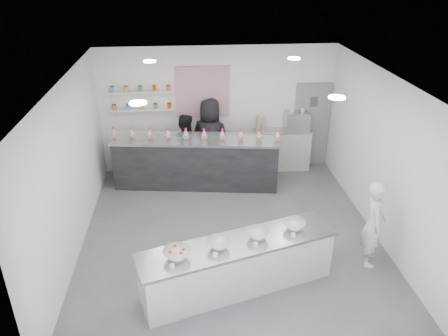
# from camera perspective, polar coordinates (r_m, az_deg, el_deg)

# --- Properties ---
(floor) EXTENTS (6.00, 6.00, 0.00)m
(floor) POSITION_cam_1_polar(r_m,az_deg,el_deg) (8.40, 0.85, -8.81)
(floor) COLOR #515156
(floor) RESTS_ON ground
(ceiling) EXTENTS (6.00, 6.00, 0.00)m
(ceiling) POSITION_cam_1_polar(r_m,az_deg,el_deg) (7.12, 1.01, 11.40)
(ceiling) COLOR white
(ceiling) RESTS_ON floor
(back_wall) EXTENTS (5.50, 0.00, 5.50)m
(back_wall) POSITION_cam_1_polar(r_m,az_deg,el_deg) (10.41, -0.83, 7.60)
(back_wall) COLOR white
(back_wall) RESTS_ON floor
(left_wall) EXTENTS (0.00, 6.00, 6.00)m
(left_wall) POSITION_cam_1_polar(r_m,az_deg,el_deg) (7.86, -19.43, -0.36)
(left_wall) COLOR white
(left_wall) RESTS_ON floor
(right_wall) EXTENTS (0.00, 6.00, 6.00)m
(right_wall) POSITION_cam_1_polar(r_m,az_deg,el_deg) (8.37, 20.00, 1.17)
(right_wall) COLOR white
(right_wall) RESTS_ON floor
(back_door) EXTENTS (0.88, 0.04, 2.10)m
(back_door) POSITION_cam_1_polar(r_m,az_deg,el_deg) (10.94, 11.35, 5.52)
(back_door) COLOR gray
(back_door) RESTS_ON floor
(pattern_panel) EXTENTS (1.25, 0.03, 1.20)m
(pattern_panel) POSITION_cam_1_polar(r_m,az_deg,el_deg) (10.24, -2.82, 9.88)
(pattern_panel) COLOR #A33051
(pattern_panel) RESTS_ON back_wall
(jar_shelf_lower) EXTENTS (1.45, 0.22, 0.04)m
(jar_shelf_lower) POSITION_cam_1_polar(r_m,az_deg,el_deg) (10.31, -10.62, 7.54)
(jar_shelf_lower) COLOR silver
(jar_shelf_lower) RESTS_ON back_wall
(jar_shelf_upper) EXTENTS (1.45, 0.22, 0.04)m
(jar_shelf_upper) POSITION_cam_1_polar(r_m,az_deg,el_deg) (10.19, -10.81, 9.78)
(jar_shelf_upper) COLOR silver
(jar_shelf_upper) RESTS_ON back_wall
(preserve_jars) EXTENTS (1.45, 0.10, 0.56)m
(preserve_jars) POSITION_cam_1_polar(r_m,az_deg,el_deg) (10.21, -10.76, 9.00)
(preserve_jars) COLOR #D85538
(preserve_jars) RESTS_ON jar_shelf_lower
(downlight_0) EXTENTS (0.24, 0.24, 0.02)m
(downlight_0) POSITION_cam_1_polar(r_m,az_deg,el_deg) (6.16, -11.16, 8.34)
(downlight_0) COLOR white
(downlight_0) RESTS_ON ceiling
(downlight_1) EXTENTS (0.24, 0.24, 0.02)m
(downlight_1) POSITION_cam_1_polar(r_m,az_deg,el_deg) (6.49, 14.53, 8.92)
(downlight_1) COLOR white
(downlight_1) RESTS_ON ceiling
(downlight_2) EXTENTS (0.24, 0.24, 0.02)m
(downlight_2) POSITION_cam_1_polar(r_m,az_deg,el_deg) (8.66, -9.68, 13.58)
(downlight_2) COLOR white
(downlight_2) RESTS_ON ceiling
(downlight_3) EXTENTS (0.24, 0.24, 0.02)m
(downlight_3) POSITION_cam_1_polar(r_m,az_deg,el_deg) (8.90, 9.14, 13.96)
(downlight_3) COLOR white
(downlight_3) RESTS_ON ceiling
(prep_counter) EXTENTS (3.22, 1.61, 0.86)m
(prep_counter) POSITION_cam_1_polar(r_m,az_deg,el_deg) (7.01, 1.85, -12.58)
(prep_counter) COLOR #9F9F9B
(prep_counter) RESTS_ON floor
(back_bar) EXTENTS (3.76, 1.18, 1.15)m
(back_bar) POSITION_cam_1_polar(r_m,az_deg,el_deg) (9.87, -3.69, 0.65)
(back_bar) COLOR black
(back_bar) RESTS_ON floor
(sneeze_guard) EXTENTS (3.62, 0.51, 0.31)m
(sneeze_guard) POSITION_cam_1_polar(r_m,az_deg,el_deg) (9.28, -4.02, 3.86)
(sneeze_guard) COLOR white
(sneeze_guard) RESTS_ON back_bar
(espresso_ledge) EXTENTS (1.36, 0.43, 1.01)m
(espresso_ledge) POSITION_cam_1_polar(r_m,az_deg,el_deg) (10.79, 7.54, 2.39)
(espresso_ledge) COLOR #9F9F9B
(espresso_ledge) RESTS_ON floor
(espresso_machine) EXTENTS (0.57, 0.39, 0.43)m
(espresso_machine) POSITION_cam_1_polar(r_m,az_deg,el_deg) (10.60, 9.46, 6.02)
(espresso_machine) COLOR #93969E
(espresso_machine) RESTS_ON espresso_ledge
(cup_stacks) EXTENTS (0.24, 0.24, 0.37)m
(cup_stacks) POSITION_cam_1_polar(r_m,az_deg,el_deg) (10.43, 4.79, 5.78)
(cup_stacks) COLOR tan
(cup_stacks) RESTS_ON espresso_ledge
(prep_bowls) EXTENTS (2.34, 1.11, 0.14)m
(prep_bowls) POSITION_cam_1_polar(r_m,az_deg,el_deg) (6.71, 1.91, -9.25)
(prep_bowls) COLOR white
(prep_bowls) RESTS_ON prep_counter
(label_cards) EXTENTS (2.01, 0.04, 0.07)m
(label_cards) POSITION_cam_1_polar(r_m,az_deg,el_deg) (6.34, 1.09, -12.07)
(label_cards) COLOR white
(label_cards) RESTS_ON prep_counter
(cookie_bags) EXTENTS (3.73, 0.65, 0.26)m
(cookie_bags) POSITION_cam_1_polar(r_m,az_deg,el_deg) (9.58, -3.81, 4.46)
(cookie_bags) COLOR pink
(cookie_bags) RESTS_ON back_bar
(woman_prep) EXTENTS (0.52, 0.65, 1.56)m
(woman_prep) POSITION_cam_1_polar(r_m,az_deg,el_deg) (7.74, 19.02, -6.87)
(woman_prep) COLOR silver
(woman_prep) RESTS_ON floor
(staff_left) EXTENTS (0.91, 0.79, 1.59)m
(staff_left) POSITION_cam_1_polar(r_m,az_deg,el_deg) (10.16, -5.13, 2.75)
(staff_left) COLOR black
(staff_left) RESTS_ON floor
(staff_right) EXTENTS (1.09, 0.90, 1.91)m
(staff_right) POSITION_cam_1_polar(r_m,az_deg,el_deg) (10.18, -1.82, 3.87)
(staff_right) COLOR black
(staff_right) RESTS_ON floor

